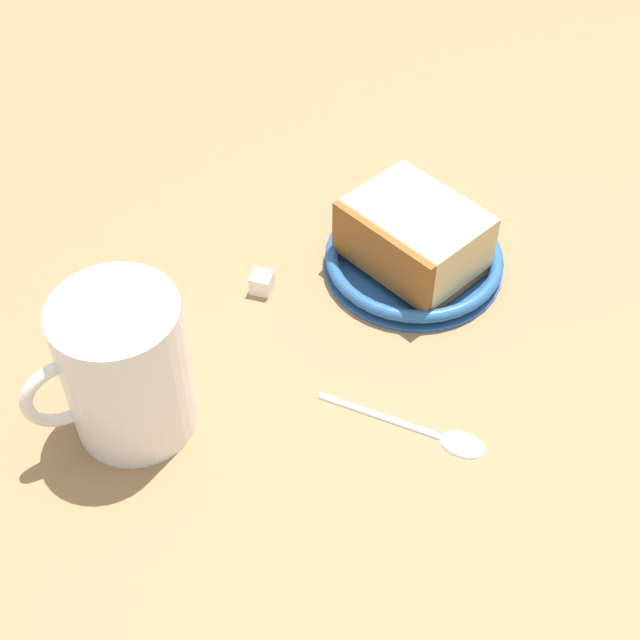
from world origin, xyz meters
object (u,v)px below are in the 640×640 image
object	(u,v)px
small_plate	(414,259)
sugar_cube	(262,282)
cake_slice	(414,237)
teaspoon	(437,433)
tea_mug	(124,368)

from	to	relation	value
small_plate	sugar_cube	size ratio (longest dim) A/B	8.78
cake_slice	teaspoon	world-z (taller)	cake_slice
small_plate	cake_slice	size ratio (longest dim) A/B	1.22
sugar_cube	tea_mug	bearing A→B (deg)	-1.66
cake_slice	teaspoon	size ratio (longest dim) A/B	0.96
cake_slice	tea_mug	bearing A→B (deg)	-21.85
tea_mug	sugar_cube	size ratio (longest dim) A/B	6.79
sugar_cube	teaspoon	bearing A→B (deg)	73.26
teaspoon	small_plate	bearing A→B (deg)	-146.95
cake_slice	tea_mug	world-z (taller)	tea_mug
small_plate	tea_mug	world-z (taller)	tea_mug
small_plate	cake_slice	xyz separation A→B (cm)	(0.26, -0.07, 2.40)
teaspoon	cake_slice	bearing A→B (deg)	-146.20
small_plate	cake_slice	world-z (taller)	cake_slice
small_plate	sugar_cube	xyz separation A→B (cm)	(7.93, -8.36, -0.04)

